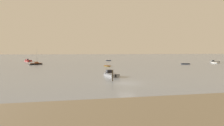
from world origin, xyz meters
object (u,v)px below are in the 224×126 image
at_px(rowboat_moored_1, 107,66).
at_px(motorboat_moored_3, 213,62).
at_px(rowboat_moored_0, 215,63).
at_px(rowboat_moored_2, 109,61).
at_px(motorboat_moored_0, 28,61).
at_px(mooring_post_near, 113,76).
at_px(motorboat_moored_1, 110,75).
at_px(rowboat_moored_3, 185,64).
at_px(sailboat_moored_0, 36,64).

xyz_separation_m(rowboat_moored_1, motorboat_moored_3, (52.32, 13.78, 0.12)).
xyz_separation_m(rowboat_moored_0, rowboat_moored_2, (-40.16, 32.50, -0.05)).
bearing_deg(motorboat_moored_3, rowboat_moored_1, 39.88).
bearing_deg(motorboat_moored_0, rowboat_moored_2, -118.72).
height_order(rowboat_moored_0, motorboat_moored_0, motorboat_moored_0).
bearing_deg(rowboat_moored_0, rowboat_moored_1, -78.14).
height_order(rowboat_moored_1, mooring_post_near, mooring_post_near).
distance_m(rowboat_moored_2, motorboat_moored_1, 68.20).
height_order(rowboat_moored_1, rowboat_moored_3, rowboat_moored_3).
bearing_deg(sailboat_moored_0, motorboat_moored_1, -93.98).
xyz_separation_m(rowboat_moored_3, mooring_post_near, (-37.75, -38.46, 0.78)).
height_order(rowboat_moored_1, motorboat_moored_0, motorboat_moored_0).
height_order(rowboat_moored_0, rowboat_moored_1, rowboat_moored_0).
relative_size(motorboat_moored_0, rowboat_moored_3, 1.77).
bearing_deg(rowboat_moored_1, motorboat_moored_0, -175.09).
bearing_deg(motorboat_moored_1, rowboat_moored_3, -61.42).
relative_size(motorboat_moored_3, mooring_post_near, 2.13).
height_order(sailboat_moored_0, motorboat_moored_0, sailboat_moored_0).
height_order(motorboat_moored_3, rowboat_moored_3, motorboat_moored_3).
height_order(rowboat_moored_1, sailboat_moored_0, sailboat_moored_0).
xyz_separation_m(motorboat_moored_3, mooring_post_near, (-57.72, -47.50, 0.68)).
bearing_deg(motorboat_moored_3, rowboat_moored_3, 49.47).
height_order(sailboat_moored_0, mooring_post_near, sailboat_moored_0).
height_order(rowboat_moored_0, sailboat_moored_0, sailboat_moored_0).
distance_m(rowboat_moored_1, mooring_post_near, 34.16).
height_order(motorboat_moored_1, rowboat_moored_3, motorboat_moored_1).
distance_m(rowboat_moored_0, motorboat_moored_0, 88.79).
bearing_deg(rowboat_moored_2, motorboat_moored_3, -177.28).
height_order(motorboat_moored_1, mooring_post_near, mooring_post_near).
distance_m(rowboat_moored_2, motorboat_moored_3, 51.52).
bearing_deg(rowboat_moored_1, motorboat_moored_1, -43.01).
distance_m(rowboat_moored_2, motorboat_moored_0, 41.88).
bearing_deg(motorboat_moored_0, motorboat_moored_3, -134.91).
distance_m(motorboat_moored_0, motorboat_moored_3, 90.40).
distance_m(rowboat_moored_1, motorboat_moored_1, 26.76).
distance_m(motorboat_moored_1, rowboat_moored_3, 48.15).
height_order(rowboat_moored_0, rowboat_moored_3, rowboat_moored_0).
height_order(motorboat_moored_0, motorboat_moored_1, motorboat_moored_0).
distance_m(rowboat_moored_1, motorboat_moored_3, 54.10).
bearing_deg(rowboat_moored_3, rowboat_moored_0, -147.92).
bearing_deg(rowboat_moored_2, motorboat_moored_0, 32.01).
bearing_deg(rowboat_moored_3, motorboat_moored_1, 60.59).
xyz_separation_m(rowboat_moored_2, rowboat_moored_3, (24.01, -35.87, 0.01)).
relative_size(rowboat_moored_1, motorboat_moored_3, 0.68).
bearing_deg(motorboat_moored_0, rowboat_moored_3, -146.22).
bearing_deg(motorboat_moored_0, sailboat_moored_0, 170.34).
distance_m(rowboat_moored_0, rowboat_moored_1, 49.17).
bearing_deg(motorboat_moored_1, mooring_post_near, 160.31).
distance_m(motorboat_moored_0, motorboat_moored_1, 74.47).
xyz_separation_m(rowboat_moored_1, sailboat_moored_0, (-25.28, 15.13, 0.13)).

